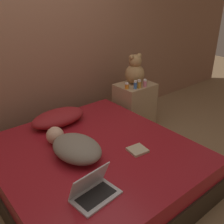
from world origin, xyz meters
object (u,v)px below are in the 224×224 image
at_px(teddy_bear, 135,71).
at_px(bottle_pink, 145,83).
at_px(bottle_amber, 139,84).
at_px(person_lying, 74,146).
at_px(pillow, 58,118).
at_px(laptop, 94,190).
at_px(book, 138,150).
at_px(bottle_orange, 127,86).
at_px(bottle_blue, 135,85).

relative_size(teddy_bear, bottle_pink, 3.85).
bearing_deg(teddy_bear, bottle_amber, -115.41).
bearing_deg(person_lying, bottle_pink, 12.27).
xyz_separation_m(person_lying, teddy_bear, (1.37, 0.66, 0.29)).
xyz_separation_m(pillow, laptop, (-0.35, -1.14, -0.03)).
xyz_separation_m(person_lying, book, (0.48, -0.32, -0.08)).
height_order(bottle_orange, book, bottle_orange).
distance_m(bottle_pink, bottle_amber, 0.09).
height_order(laptop, bottle_pink, bottle_pink).
bearing_deg(bottle_orange, laptop, -140.26).
distance_m(person_lying, bottle_pink, 1.46).
height_order(laptop, book, laptop).
bearing_deg(bottle_amber, person_lying, -159.35).
distance_m(pillow, person_lying, 0.64).
height_order(pillow, bottle_amber, bottle_amber).
bearing_deg(bottle_amber, bottle_pink, -10.47).
relative_size(person_lying, teddy_bear, 1.73).
bearing_deg(person_lying, laptop, -114.36).
distance_m(person_lying, bottle_orange, 1.29).
height_order(laptop, bottle_amber, bottle_amber).
relative_size(laptop, bottle_blue, 3.32).
xyz_separation_m(bottle_pink, bottle_amber, (-0.09, 0.02, 0.00)).
height_order(teddy_bear, bottle_pink, teddy_bear).
xyz_separation_m(teddy_bear, bottle_amber, (-0.08, -0.17, -0.12)).
xyz_separation_m(bottle_orange, book, (-0.67, -0.88, -0.23)).
height_order(laptop, bottle_blue, bottle_blue).
xyz_separation_m(bottle_orange, bottle_blue, (0.08, -0.07, 0.01)).
xyz_separation_m(teddy_bear, bottle_orange, (-0.22, -0.09, -0.13)).
relative_size(teddy_bear, bottle_orange, 5.10).
bearing_deg(person_lying, book, -40.28).
relative_size(bottle_pink, book, 0.58).
relative_size(pillow, person_lying, 0.89).
relative_size(bottle_amber, bottle_blue, 1.01).
bearing_deg(book, bottle_orange, 53.03).
distance_m(bottle_pink, bottle_blue, 0.15).
bearing_deg(book, bottle_pink, 41.41).
xyz_separation_m(person_lying, bottle_blue, (1.23, 0.50, 0.17)).
relative_size(pillow, book, 3.41).
height_order(pillow, laptop, laptop).
height_order(bottle_amber, book, bottle_amber).
bearing_deg(book, bottle_blue, 47.44).
height_order(person_lying, bottle_pink, bottle_pink).
height_order(bottle_blue, book, bottle_blue).
relative_size(pillow, laptop, 1.69).
distance_m(teddy_bear, bottle_pink, 0.22).
height_order(person_lying, bottle_orange, bottle_orange).
xyz_separation_m(laptop, bottle_pink, (1.54, 0.99, 0.20)).
xyz_separation_m(person_lying, bottle_amber, (1.28, 0.48, 0.17)).
height_order(person_lying, bottle_blue, bottle_blue).
xyz_separation_m(person_lying, laptop, (-0.17, -0.53, -0.04)).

